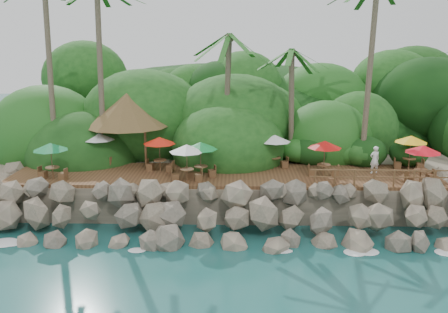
{
  "coord_description": "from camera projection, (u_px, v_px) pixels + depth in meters",
  "views": [
    {
      "loc": [
        0.69,
        -21.62,
        10.31
      ],
      "look_at": [
        0.0,
        6.0,
        3.4
      ],
      "focal_mm": 37.42,
      "sensor_mm": 36.0,
      "label": 1
    }
  ],
  "objects": [
    {
      "name": "ground",
      "position": [
        221.0,
        251.0,
        23.49
      ],
      "size": [
        140.0,
        140.0,
        0.0
      ],
      "primitive_type": "plane",
      "color": "#19514F",
      "rests_on": "ground"
    },
    {
      "name": "foam_line",
      "position": [
        221.0,
        248.0,
        23.77
      ],
      "size": [
        25.2,
        0.8,
        0.06
      ],
      "color": "white",
      "rests_on": "ground"
    },
    {
      "name": "waiter",
      "position": [
        375.0,
        160.0,
        28.67
      ],
      "size": [
        0.71,
        0.56,
        1.71
      ],
      "primitive_type": "imported",
      "rotation": [
        0.0,
        0.0,
        3.4
      ],
      "color": "white",
      "rests_on": "terrace"
    },
    {
      "name": "jungle_hill",
      "position": [
        228.0,
        147.0,
        46.28
      ],
      "size": [
        44.8,
        28.0,
        15.4
      ],
      "primitive_type": "ellipsoid",
      "color": "#143811",
      "rests_on": "ground"
    },
    {
      "name": "seawall",
      "position": [
        222.0,
        215.0,
        25.15
      ],
      "size": [
        29.0,
        4.0,
        2.3
      ],
      "primitive_type": null,
      "color": "gray",
      "rests_on": "ground"
    },
    {
      "name": "land_base",
      "position": [
        227.0,
        155.0,
        38.75
      ],
      "size": [
        32.0,
        25.2,
        2.1
      ],
      "primitive_type": "cube",
      "color": "gray",
      "rests_on": "ground"
    },
    {
      "name": "jungle_foliage",
      "position": [
        227.0,
        170.0,
        38.03
      ],
      "size": [
        44.0,
        16.0,
        12.0
      ],
      "primitive_type": null,
      "color": "#143811",
      "rests_on": "ground"
    },
    {
      "name": "palms",
      "position": [
        252.0,
        11.0,
        29.29
      ],
      "size": [
        33.55,
        6.71,
        13.31
      ],
      "color": "brown",
      "rests_on": "ground"
    },
    {
      "name": "palapa",
      "position": [
        127.0,
        110.0,
        31.15
      ],
      "size": [
        5.63,
        5.63,
        4.6
      ],
      "color": "brown",
      "rests_on": "ground"
    },
    {
      "name": "railing",
      "position": [
        384.0,
        176.0,
        26.1
      ],
      "size": [
        8.3,
        0.1,
        1.0
      ],
      "color": "brown",
      "rests_on": "terrace"
    },
    {
      "name": "terrace",
      "position": [
        224.0,
        175.0,
        28.77
      ],
      "size": [
        26.0,
        5.0,
        0.2
      ],
      "primitive_type": "cube",
      "color": "brown",
      "rests_on": "land_base"
    },
    {
      "name": "dining_clusters",
      "position": [
        236.0,
        145.0,
        28.17
      ],
      "size": [
        23.85,
        5.23,
        2.2
      ],
      "color": "brown",
      "rests_on": "terrace"
    }
  ]
}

